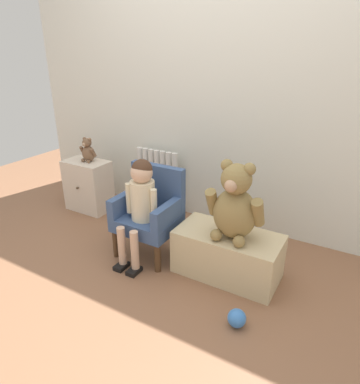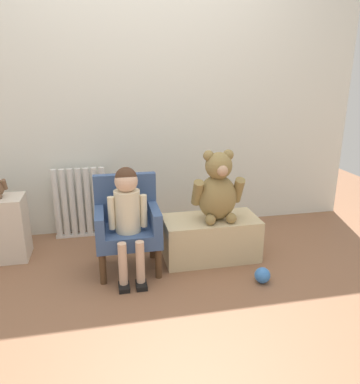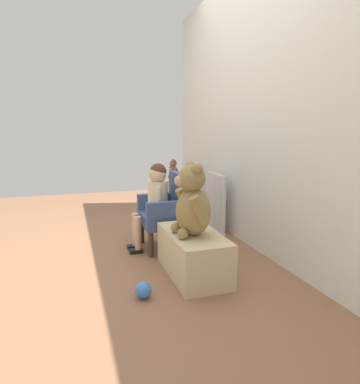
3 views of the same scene
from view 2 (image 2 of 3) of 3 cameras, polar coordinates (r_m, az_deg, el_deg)
The scene contains 8 objects.
ground_plane at distance 2.39m, azimuth -2.35°, elevation -15.76°, with size 6.00×6.00×0.00m, color brown.
back_wall at distance 3.15m, azimuth -6.30°, elevation 15.51°, with size 3.80×0.05×2.40m, color silver.
radiator at distance 3.19m, azimuth -14.95°, elevation -1.67°, with size 0.43×0.05×0.59m.
child_armchair at distance 2.60m, azimuth -8.03°, elevation -4.62°, with size 0.43×0.36×0.65m.
child_figure at distance 2.44m, azimuth -8.00°, elevation -2.27°, with size 0.25×0.35×0.75m.
low_bench at distance 2.79m, azimuth 4.67°, elevation -6.99°, with size 0.69×0.35×0.31m, color #CAB488.
large_teddy_bear at distance 2.64m, azimuth 5.76°, elevation 0.35°, with size 0.37×0.26×0.50m.
toy_ball at distance 2.57m, azimuth 12.44°, elevation -12.28°, with size 0.10×0.10×0.10m, color #3A79CB.
Camera 2 is at (-0.31, -1.97, 1.32)m, focal length 35.00 mm.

